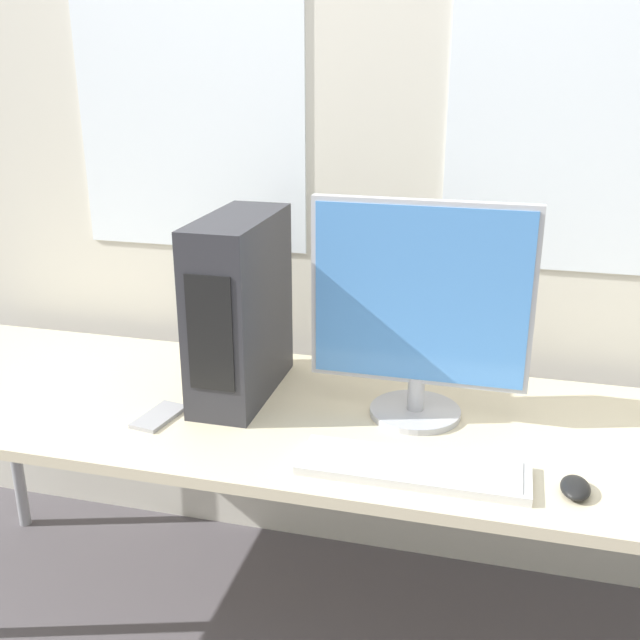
{
  "coord_description": "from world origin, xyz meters",
  "views": [
    {
      "loc": [
        0.38,
        -1.27,
        1.56
      ],
      "look_at": [
        -0.04,
        0.36,
        0.96
      ],
      "focal_mm": 42.0,
      "sensor_mm": 36.0,
      "label": 1
    }
  ],
  "objects_px": {
    "mouse": "(575,488)",
    "cell_phone": "(159,416)",
    "pc_tower": "(240,307)",
    "monitor_main": "(420,308)",
    "keyboard": "(413,468)"
  },
  "relations": [
    {
      "from": "monitor_main",
      "to": "mouse",
      "type": "height_order",
      "value": "monitor_main"
    },
    {
      "from": "pc_tower",
      "to": "cell_phone",
      "type": "xyz_separation_m",
      "value": [
        -0.15,
        -0.2,
        -0.23
      ]
    },
    {
      "from": "pc_tower",
      "to": "cell_phone",
      "type": "bearing_deg",
      "value": -126.41
    },
    {
      "from": "pc_tower",
      "to": "cell_phone",
      "type": "distance_m",
      "value": 0.34
    },
    {
      "from": "monitor_main",
      "to": "cell_phone",
      "type": "bearing_deg",
      "value": -163.86
    },
    {
      "from": "pc_tower",
      "to": "monitor_main",
      "type": "height_order",
      "value": "monitor_main"
    },
    {
      "from": "monitor_main",
      "to": "pc_tower",
      "type": "bearing_deg",
      "value": 177.18
    },
    {
      "from": "keyboard",
      "to": "cell_phone",
      "type": "xyz_separation_m",
      "value": [
        -0.64,
        0.1,
        -0.01
      ]
    },
    {
      "from": "cell_phone",
      "to": "pc_tower",
      "type": "bearing_deg",
      "value": 62.83
    },
    {
      "from": "mouse",
      "to": "cell_phone",
      "type": "distance_m",
      "value": 0.98
    },
    {
      "from": "pc_tower",
      "to": "monitor_main",
      "type": "distance_m",
      "value": 0.47
    },
    {
      "from": "monitor_main",
      "to": "keyboard",
      "type": "distance_m",
      "value": 0.38
    },
    {
      "from": "keyboard",
      "to": "mouse",
      "type": "height_order",
      "value": "mouse"
    },
    {
      "from": "pc_tower",
      "to": "mouse",
      "type": "distance_m",
      "value": 0.9
    },
    {
      "from": "pc_tower",
      "to": "monitor_main",
      "type": "bearing_deg",
      "value": -2.82
    }
  ]
}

